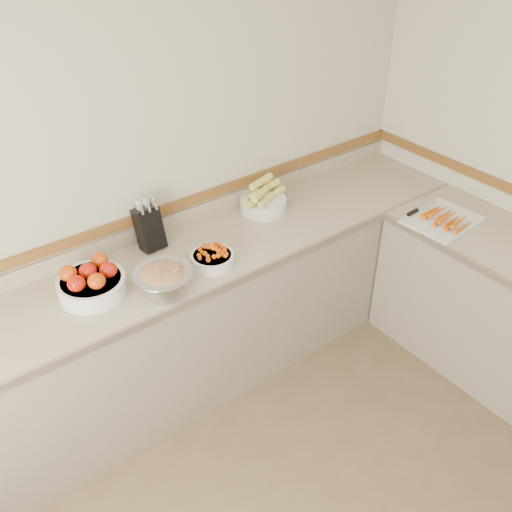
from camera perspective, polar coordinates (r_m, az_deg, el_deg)
back_wall at (r=3.18m, az=-12.31°, el=7.63°), size 4.00×0.00×4.00m
counter_back at (r=3.41m, az=-8.09°, el=-7.07°), size 4.00×0.65×1.08m
knife_block at (r=3.23m, az=-10.65°, el=2.85°), size 0.14×0.16×0.32m
tomato_bowl at (r=2.98m, az=-16.14°, el=-2.54°), size 0.35×0.35×0.17m
cherry_tomato_bowl at (r=3.09m, az=-4.39°, el=-0.11°), size 0.24×0.24×0.13m
corn_bowl at (r=3.56m, az=0.72°, el=5.57°), size 0.32×0.29×0.21m
rhubarb_bowl at (r=2.88m, az=-9.24°, el=-2.46°), size 0.30×0.30×0.17m
cutting_board at (r=3.65m, az=18.23°, el=3.54°), size 0.46×0.38×0.06m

